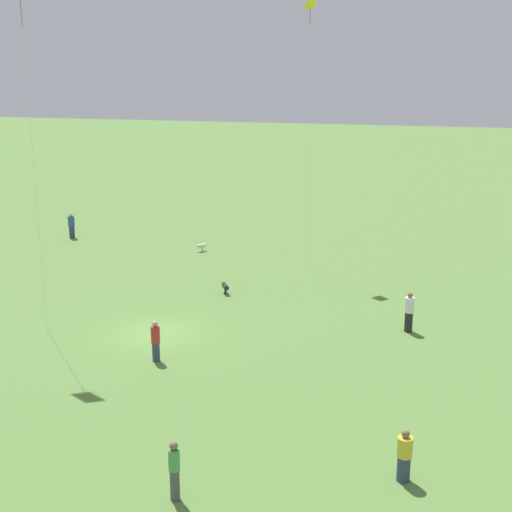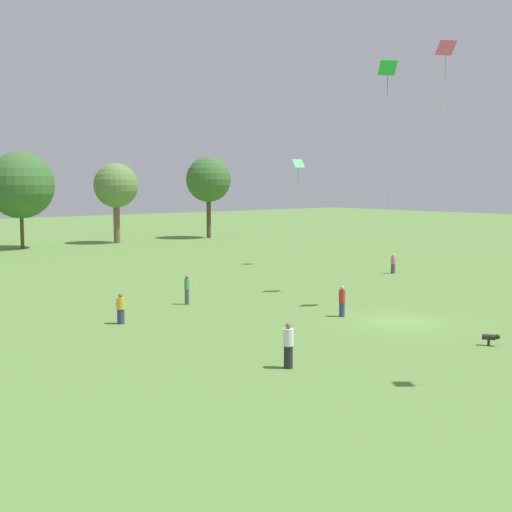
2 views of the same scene
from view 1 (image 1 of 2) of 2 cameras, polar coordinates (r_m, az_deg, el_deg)
ground_plane at (r=33.10m, az=-8.07°, el=-6.11°), size 240.00×240.00×0.00m
person_0 at (r=22.06m, az=11.78°, el=-15.41°), size 0.65×0.65×1.65m
person_1 at (r=29.80m, az=-8.03°, el=-6.75°), size 0.38×0.38×1.75m
person_2 at (r=33.38m, az=12.15°, el=-4.43°), size 0.61×0.61×1.88m
person_3 at (r=52.00m, az=-14.55°, el=2.37°), size 0.56×0.56×1.80m
person_5 at (r=20.87m, az=-6.54°, el=-16.67°), size 0.46×0.46×1.81m
kite_4 at (r=42.61m, az=4.33°, el=17.77°), size 0.80×0.84×15.38m
dog_0 at (r=38.19m, az=-2.49°, el=-2.45°), size 0.58×0.77×0.56m
dog_1 at (r=46.87m, az=-4.40°, el=0.80°), size 0.54×0.68×0.52m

